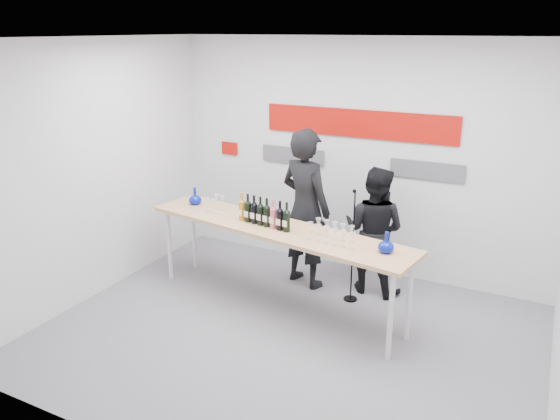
{
  "coord_description": "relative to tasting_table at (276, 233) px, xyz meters",
  "views": [
    {
      "loc": [
        2.22,
        -4.52,
        3.09
      ],
      "look_at": [
        -0.4,
        0.63,
        1.15
      ],
      "focal_mm": 35.0,
      "sensor_mm": 36.0,
      "label": 1
    }
  ],
  "objects": [
    {
      "name": "ground",
      "position": [
        0.4,
        -0.53,
        -0.91
      ],
      "size": [
        5.0,
        5.0,
        0.0
      ],
      "primitive_type": "plane",
      "color": "slate",
      "rests_on": "ground"
    },
    {
      "name": "back_wall",
      "position": [
        0.4,
        1.47,
        0.59
      ],
      "size": [
        5.0,
        0.04,
        3.0
      ],
      "primitive_type": "cube",
      "color": "silver",
      "rests_on": "ground"
    },
    {
      "name": "signage",
      "position": [
        0.35,
        1.44,
        0.9
      ],
      "size": [
        3.38,
        0.02,
        0.79
      ],
      "color": "#A90F07",
      "rests_on": "back_wall"
    },
    {
      "name": "tasting_table",
      "position": [
        0.0,
        0.0,
        0.0
      ],
      "size": [
        3.34,
        1.17,
        0.98
      ],
      "rotation": [
        0.0,
        0.0,
        -0.16
      ],
      "color": "tan",
      "rests_on": "ground"
    },
    {
      "name": "wine_bottles",
      "position": [
        -0.14,
        -0.03,
        0.24
      ],
      "size": [
        0.71,
        0.19,
        0.33
      ],
      "rotation": [
        0.0,
        0.0,
        -0.16
      ],
      "color": "#BF7F19",
      "rests_on": "tasting_table"
    },
    {
      "name": "decanter_left",
      "position": [
        -1.28,
        0.27,
        0.18
      ],
      "size": [
        0.16,
        0.16,
        0.21
      ],
      "primitive_type": null,
      "color": "#081993",
      "rests_on": "tasting_table"
    },
    {
      "name": "decanter_right",
      "position": [
        1.3,
        -0.15,
        0.18
      ],
      "size": [
        0.16,
        0.16,
        0.21
      ],
      "primitive_type": null,
      "color": "#081993",
      "rests_on": "tasting_table"
    },
    {
      "name": "glasses_left",
      "position": [
        -0.9,
        0.15,
        0.17
      ],
      "size": [
        0.19,
        0.24,
        0.18
      ],
      "color": "silver",
      "rests_on": "tasting_table"
    },
    {
      "name": "glasses_right",
      "position": [
        0.72,
        -0.13,
        0.17
      ],
      "size": [
        0.56,
        0.3,
        0.18
      ],
      "color": "silver",
      "rests_on": "tasting_table"
    },
    {
      "name": "presenter_left",
      "position": [
        0.04,
        0.72,
        0.08
      ],
      "size": [
        0.83,
        0.67,
        1.98
      ],
      "primitive_type": "imported",
      "rotation": [
        0.0,
        0.0,
        2.83
      ],
      "color": "black",
      "rests_on": "ground"
    },
    {
      "name": "presenter_right",
      "position": [
        0.85,
        0.9,
        -0.13
      ],
      "size": [
        0.81,
        0.65,
        1.57
      ],
      "primitive_type": "imported",
      "rotation": [
        0.0,
        0.0,
        3.06
      ],
      "color": "black",
      "rests_on": "ground"
    },
    {
      "name": "mic_stand",
      "position": [
        0.72,
        0.53,
        -0.49
      ],
      "size": [
        0.16,
        0.16,
        1.38
      ],
      "rotation": [
        0.0,
        0.0,
        0.19
      ],
      "color": "black",
      "rests_on": "ground"
    }
  ]
}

